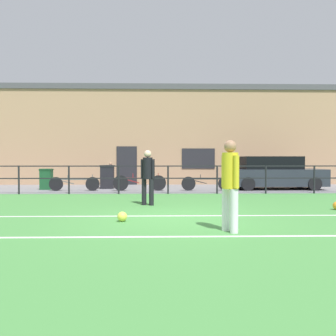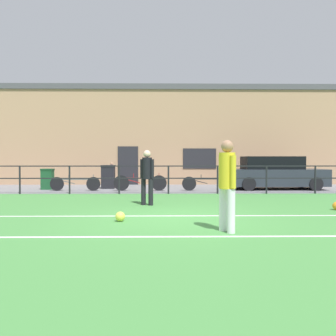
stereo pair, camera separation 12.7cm
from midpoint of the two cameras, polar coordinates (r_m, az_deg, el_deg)
The scene contains 16 objects.
ground at distance 8.67m, azimuth 1.15°, elevation -8.08°, with size 60.00×44.00×0.04m, color #478C42.
field_line_touchline at distance 8.99m, azimuth 1.08°, elevation -7.60°, with size 36.00×0.11×0.00m, color white.
field_line_hash at distance 6.64m, azimuth 1.79°, elevation -10.83°, with size 36.00×0.11×0.00m, color white.
pavement_strip at distance 17.11m, azimuth 0.14°, elevation -3.27°, with size 48.00×5.00×0.02m, color slate.
perimeter_fence at distance 14.57m, azimuth 0.32°, elevation -1.18°, with size 36.07×0.07×1.15m.
clubhouse_facade at distance 20.79m, azimuth -0.04°, elevation 5.14°, with size 28.00×2.56×5.49m.
player_goalkeeper at distance 10.99m, azimuth -3.01°, elevation -0.94°, with size 0.43×0.30×1.69m.
player_striker at distance 7.03m, azimuth 9.87°, elevation -1.88°, with size 0.31×0.45×1.78m.
soccer_ball_match at distance 8.26m, azimuth -7.15°, elevation -7.64°, with size 0.22×0.22×0.22m, color #E5E04C.
spectator_child at distance 18.42m, azimuth -8.74°, elevation -0.75°, with size 0.33×0.21×1.22m.
parked_car_red at distance 17.35m, azimuth 16.81°, elevation -0.85°, with size 4.36×1.90×1.51m.
bicycle_parked_0 at distance 15.81m, azimuth -4.23°, elevation -2.34°, with size 2.33×0.04×0.77m.
bicycle_parked_1 at distance 15.91m, azimuth 6.49°, elevation -2.42°, with size 2.24×0.04×0.72m.
bicycle_parked_3 at distance 16.23m, azimuth -14.32°, elevation -2.40°, with size 2.20×0.04×0.71m.
trash_bin_0 at distance 17.16m, azimuth -9.26°, elevation -1.38°, with size 0.64×0.54×1.11m.
trash_bin_1 at distance 17.33m, azimuth -18.38°, elevation -1.66°, with size 0.53×0.45×0.95m.
Camera 2 is at (-0.24, -8.55, 1.41)m, focal length 38.43 mm.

